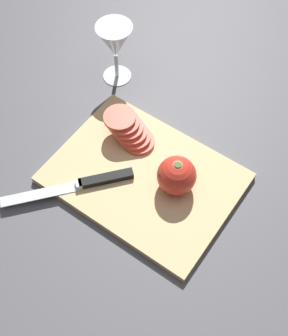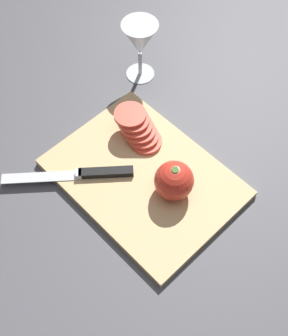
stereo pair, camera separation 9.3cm
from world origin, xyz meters
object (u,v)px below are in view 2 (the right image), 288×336
object	(u,v)px
whole_tomato	(173,180)
knife	(92,173)
wine_glass	(140,41)
tomato_slice_stack_near	(138,128)

from	to	relation	value
whole_tomato	knife	bearing A→B (deg)	33.58
knife	wine_glass	bearing A→B (deg)	-111.46
wine_glass	knife	world-z (taller)	wine_glass
wine_glass	whole_tomato	distance (m)	0.34
wine_glass	tomato_slice_stack_near	xyz separation A→B (m)	(-0.14, 0.14, -0.06)
wine_glass	knife	xyz separation A→B (m)	(-0.15, 0.28, -0.08)
wine_glass	knife	size ratio (longest dim) A/B	0.69
tomato_slice_stack_near	knife	bearing A→B (deg)	92.74
knife	whole_tomato	bearing A→B (deg)	164.25
whole_tomato	tomato_slice_stack_near	xyz separation A→B (m)	(0.15, -0.04, -0.01)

